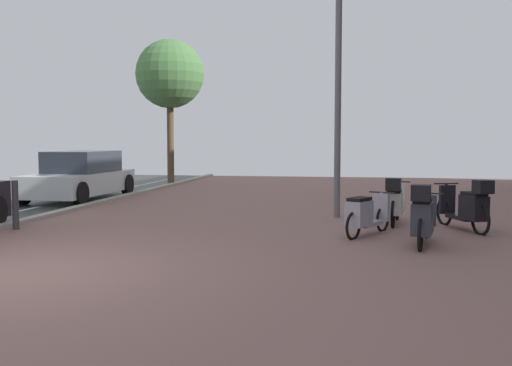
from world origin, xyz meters
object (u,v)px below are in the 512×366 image
(scooter_mid, at_px, (468,207))
(street_tree, at_px, (170,75))
(scooter_extra, at_px, (395,202))
(parked_car_far, at_px, (80,176))
(bollard_far, at_px, (15,205))
(scooter_near, at_px, (365,215))
(lamp_post, at_px, (338,71))
(scooter_far, at_px, (423,217))

(scooter_mid, height_order, street_tree, street_tree)
(scooter_extra, xyz_separation_m, parked_car_far, (-8.56, 3.71, 0.20))
(street_tree, xyz_separation_m, bollard_far, (0.52, -11.09, -3.65))
(scooter_extra, distance_m, bollard_far, 7.36)
(scooter_near, xyz_separation_m, parked_car_far, (-7.94, 5.23, 0.26))
(bollard_far, bearing_deg, scooter_mid, 8.20)
(bollard_far, bearing_deg, lamp_post, 24.62)
(scooter_extra, relative_size, lamp_post, 0.31)
(scooter_mid, distance_m, lamp_post, 3.96)
(scooter_near, height_order, bollard_far, bollard_far)
(street_tree, bearing_deg, scooter_far, -55.68)
(scooter_far, height_order, parked_car_far, parked_car_far)
(scooter_far, xyz_separation_m, bollard_far, (-7.41, 0.52, -0.00))
(bollard_far, bearing_deg, street_tree, 92.67)
(lamp_post, bearing_deg, parked_car_far, 159.04)
(scooter_far, relative_size, lamp_post, 0.32)
(scooter_mid, height_order, bollard_far, scooter_mid)
(scooter_mid, relative_size, street_tree, 0.32)
(scooter_near, distance_m, lamp_post, 3.73)
(scooter_mid, relative_size, scooter_extra, 0.99)
(street_tree, bearing_deg, bollard_far, -87.33)
(scooter_mid, distance_m, parked_car_far, 10.76)
(scooter_near, relative_size, bollard_far, 1.59)
(scooter_extra, bearing_deg, lamp_post, 142.97)
(scooter_mid, bearing_deg, scooter_extra, 153.82)
(scooter_extra, relative_size, street_tree, 0.33)
(lamp_post, distance_m, street_tree, 10.62)
(street_tree, bearing_deg, scooter_extra, -50.41)
(scooter_mid, distance_m, scooter_far, 2.00)
(scooter_extra, bearing_deg, bollard_far, -165.51)
(scooter_far, height_order, bollard_far, scooter_far)
(lamp_post, bearing_deg, scooter_near, -76.83)
(scooter_far, bearing_deg, bollard_far, 175.97)
(scooter_mid, xyz_separation_m, parked_car_far, (-9.84, 4.34, 0.19))
(scooter_far, bearing_deg, scooter_extra, 96.78)
(lamp_post, bearing_deg, bollard_far, -155.38)
(scooter_near, distance_m, parked_car_far, 9.51)
(scooter_far, xyz_separation_m, parked_car_far, (-8.84, 6.08, 0.18))
(scooter_far, height_order, scooter_extra, scooter_far)
(street_tree, distance_m, bollard_far, 11.69)
(street_tree, bearing_deg, lamp_post, -52.26)
(scooter_near, distance_m, bollard_far, 6.53)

